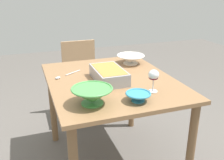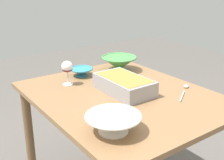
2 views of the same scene
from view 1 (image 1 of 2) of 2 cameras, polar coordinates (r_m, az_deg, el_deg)
dining_table at (r=1.98m, az=-0.21°, el=-2.80°), size 1.12×0.92×0.76m
chair at (r=2.86m, az=-6.70°, el=0.77°), size 0.43×0.39×0.84m
wine_glass at (r=1.70m, az=9.17°, el=0.80°), size 0.07×0.07×0.15m
casserole_dish at (r=1.90m, az=-0.72°, el=1.34°), size 0.36×0.21×0.09m
mixing_bowl at (r=2.31m, az=4.15°, el=4.72°), size 0.25×0.25×0.08m
small_bowl at (r=1.58m, az=5.80°, el=-3.58°), size 0.16×0.16×0.06m
serving_bowl at (r=1.54m, az=-4.43°, el=-3.33°), size 0.25×0.25×0.11m
serving_spoon at (r=2.03m, az=-10.70°, el=0.92°), size 0.16×0.23×0.01m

